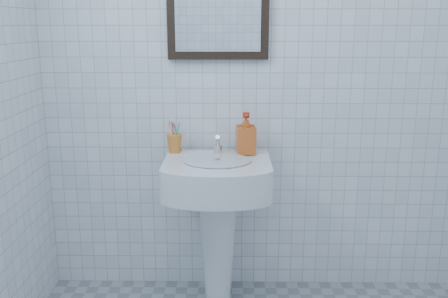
{
  "coord_description": "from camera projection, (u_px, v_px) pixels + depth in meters",
  "views": [
    {
      "loc": [
        -0.13,
        -1.34,
        1.42
      ],
      "look_at": [
        -0.16,
        0.86,
        0.86
      ],
      "focal_mm": 40.0,
      "sensor_mm": 36.0,
      "label": 1
    }
  ],
  "objects": [
    {
      "name": "toothbrush_cup",
      "position": [
        175.0,
        143.0,
        2.51
      ],
      "size": [
        0.1,
        0.1,
        0.09
      ],
      "primitive_type": null,
      "rotation": [
        0.0,
        0.0,
        0.35
      ],
      "color": "orange",
      "rests_on": "washbasin"
    },
    {
      "name": "soap_dispenser",
      "position": [
        246.0,
        133.0,
        2.48
      ],
      "size": [
        0.1,
        0.1,
        0.2
      ],
      "primitive_type": "imported",
      "rotation": [
        0.0,
        0.0,
        0.13
      ],
      "color": "red",
      "rests_on": "washbasin"
    },
    {
      "name": "faucet",
      "position": [
        218.0,
        145.0,
        2.49
      ],
      "size": [
        0.04,
        0.09,
        0.1
      ],
      "color": "silver",
      "rests_on": "washbasin"
    },
    {
      "name": "wall_back",
      "position": [
        257.0,
        57.0,
        2.51
      ],
      "size": [
        2.2,
        0.02,
        2.5
      ],
      "primitive_type": "cube",
      "color": "white",
      "rests_on": "ground"
    },
    {
      "name": "washbasin",
      "position": [
        218.0,
        207.0,
        2.47
      ],
      "size": [
        0.51,
        0.37,
        0.79
      ],
      "color": "white",
      "rests_on": "ground"
    }
  ]
}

